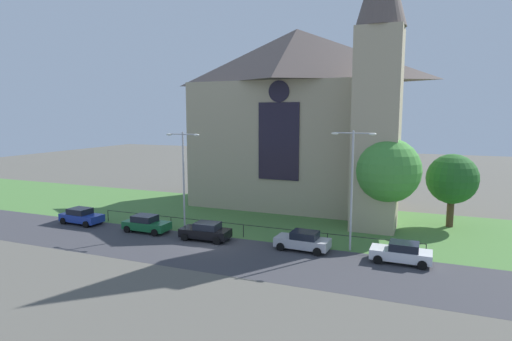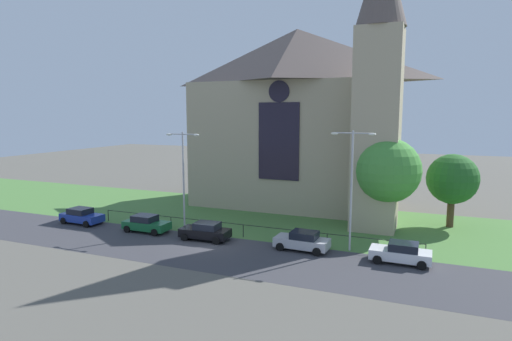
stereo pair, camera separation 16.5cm
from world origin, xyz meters
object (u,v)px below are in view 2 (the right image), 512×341
parked_car_blue (82,216)px  parked_car_silver (302,241)px  streetlamp_far (352,176)px  parked_car_white (401,253)px  tree_right_near (388,171)px  church_building (301,116)px  tree_right_far (452,179)px  streetlamp_near (183,169)px  parked_car_black (206,231)px  parked_car_green (146,224)px

parked_car_blue → parked_car_silver: same height
streetlamp_far → parked_car_white: 6.56m
streetlamp_far → parked_car_white: (3.88, -1.48, -5.08)m
tree_right_near → church_building: bearing=141.4°
tree_right_far → streetlamp_near: (-22.38, -10.61, 1.11)m
tree_right_near → streetlamp_near: size_ratio=0.94×
parked_car_black → tree_right_near: bearing=-152.1°
tree_right_near → parked_car_green: size_ratio=2.01×
parked_car_blue → parked_car_white: bearing=2.8°
parked_car_green → parked_car_white: 21.79m
parked_car_green → tree_right_near: bearing=21.8°
streetlamp_near → parked_car_blue: (-10.55, -1.63, -4.89)m
church_building → streetlamp_far: bearing=-60.3°
streetlamp_far → parked_car_black: streetlamp_far is taller
tree_right_far → parked_car_black: size_ratio=1.61×
parked_car_silver → parked_car_black: bearing=5.3°
church_building → tree_right_far: size_ratio=3.78×
church_building → parked_car_white: church_building is taller
streetlamp_near → parked_car_black: streetlamp_near is taller
church_building → parked_car_green: 21.12m
church_building → parked_car_green: size_ratio=6.18×
streetlamp_far → parked_car_silver: (-3.42, -1.34, -5.08)m
streetlamp_near → parked_car_white: size_ratio=2.13×
parked_car_white → parked_car_green: bearing=0.8°
church_building → parked_car_blue: size_ratio=6.08×
parked_car_black → parked_car_white: bearing=178.7°
tree_right_near → parked_car_green: 22.04m
church_building → parked_car_silver: 19.22m
streetlamp_near → parked_car_white: 19.48m
parked_car_white → parked_car_black: bearing=1.6°
streetlamp_far → parked_car_blue: (-25.46, -1.63, -5.08)m
streetlamp_near → parked_car_black: bearing=-29.5°
parked_car_black → streetlamp_far: bearing=-173.8°
streetlamp_near → parked_car_silver: size_ratio=2.10×
parked_car_white → tree_right_near: bearing=-76.5°
streetlamp_far → parked_car_black: size_ratio=2.18×
streetlamp_near → parked_car_blue: streetlamp_near is taller
tree_right_near → parked_car_white: (1.81, -7.78, -4.84)m
tree_right_near → parked_car_green: bearing=-158.3°
tree_right_far → tree_right_near: tree_right_near is taller
streetlamp_near → parked_car_blue: bearing=-171.2°
streetlamp_far → parked_car_white: size_ratio=2.21×
tree_right_near → parked_car_blue: (-27.53, -7.94, -4.84)m
tree_right_near → parked_car_silver: size_ratio=1.98×
parked_car_white → church_building: bearing=-52.3°
tree_right_near → parked_car_white: size_ratio=2.01×
parked_car_blue → parked_car_silver: size_ratio=1.00×
tree_right_far → parked_car_blue: (-32.93, -12.24, -3.78)m
tree_right_far → streetlamp_near: streetlamp_near is taller
parked_car_blue → parked_car_white: (29.35, 0.16, 0.00)m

